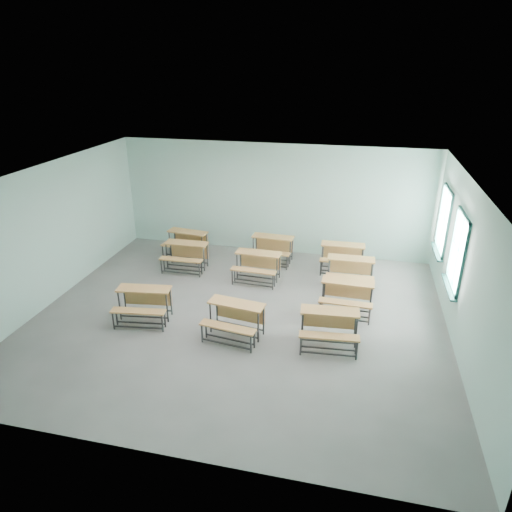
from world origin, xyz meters
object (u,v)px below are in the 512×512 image
at_px(desk_unit_r3c0, 186,240).
at_px(desk_unit_r2c1, 257,262).
at_px(desk_unit_r1c2, 347,293).
at_px(desk_unit_r0c0, 143,300).
at_px(desk_unit_r2c0, 186,252).
at_px(desk_unit_r0c1, 235,315).
at_px(desk_unit_r3c1, 272,245).
at_px(desk_unit_r3c2, 342,254).
at_px(desk_unit_r2c2, 350,268).
at_px(desk_unit_r0c2, 329,323).

bearing_deg(desk_unit_r3c0, desk_unit_r2c1, -16.73).
bearing_deg(desk_unit_r1c2, desk_unit_r2c1, 155.72).
relative_size(desk_unit_r0c0, desk_unit_r2c0, 1.07).
height_order(desk_unit_r0c1, desk_unit_r3c0, same).
bearing_deg(desk_unit_r3c1, desk_unit_r2c0, -152.80).
bearing_deg(desk_unit_r1c2, desk_unit_r3c2, 97.78).
relative_size(desk_unit_r1c2, desk_unit_r2c2, 1.02).
bearing_deg(desk_unit_r0c2, desk_unit_r2c2, 78.81).
bearing_deg(desk_unit_r2c2, desk_unit_r2c0, 178.77).
xyz_separation_m(desk_unit_r0c2, desk_unit_r2c0, (-4.12, 2.79, 0.00)).
height_order(desk_unit_r0c0, desk_unit_r2c0, same).
bearing_deg(desk_unit_r2c0, desk_unit_r0c2, -34.90).
bearing_deg(desk_unit_r2c0, desk_unit_r2c1, -7.25).
xyz_separation_m(desk_unit_r1c2, desk_unit_r2c0, (-4.40, 1.39, 0.00)).
bearing_deg(desk_unit_r0c0, desk_unit_r1c2, 9.82).
height_order(desk_unit_r2c1, desk_unit_r2c2, same).
relative_size(desk_unit_r2c0, desk_unit_r3c2, 0.99).
height_order(desk_unit_r0c0, desk_unit_r2c1, same).
xyz_separation_m(desk_unit_r0c1, desk_unit_r3c0, (-2.50, 3.76, 0.00)).
bearing_deg(desk_unit_r1c2, desk_unit_r0c0, -160.63).
bearing_deg(desk_unit_r0c0, desk_unit_r3c0, 88.53).
bearing_deg(desk_unit_r0c1, desk_unit_r2c1, 100.91).
distance_m(desk_unit_r0c1, desk_unit_r2c2, 3.63).
bearing_deg(desk_unit_r2c1, desk_unit_r2c2, 7.33).
bearing_deg(desk_unit_r3c0, desk_unit_r0c1, -48.61).
relative_size(desk_unit_r0c0, desk_unit_r1c2, 1.05).
height_order(desk_unit_r0c0, desk_unit_r3c2, same).
xyz_separation_m(desk_unit_r2c0, desk_unit_r2c2, (4.42, -0.05, 0.00)).
xyz_separation_m(desk_unit_r0c1, desk_unit_r2c2, (2.23, 2.87, 0.00)).
relative_size(desk_unit_r0c1, desk_unit_r1c2, 1.06).
relative_size(desk_unit_r0c1, desk_unit_r0c2, 1.03).
xyz_separation_m(desk_unit_r2c0, desk_unit_r2c1, (2.06, -0.23, 0.00)).
distance_m(desk_unit_r2c1, desk_unit_r2c2, 2.37).
bearing_deg(desk_unit_r3c1, desk_unit_r0c2, -60.59).
bearing_deg(desk_unit_r2c0, desk_unit_r2c2, -1.41).
xyz_separation_m(desk_unit_r1c2, desk_unit_r3c2, (-0.22, 2.24, 0.00)).
xyz_separation_m(desk_unit_r0c0, desk_unit_r3c2, (4.10, 3.59, 0.00)).
bearing_deg(desk_unit_r2c2, desk_unit_r0c0, -148.85).
height_order(desk_unit_r0c0, desk_unit_r0c2, same).
height_order(desk_unit_r1c2, desk_unit_r3c0, same).
bearing_deg(desk_unit_r0c2, desk_unit_r0c1, 179.02).
bearing_deg(desk_unit_r1c2, desk_unit_r2c0, 164.50).
bearing_deg(desk_unit_r3c1, desk_unit_r2c2, -22.74).
bearing_deg(desk_unit_r3c2, desk_unit_r3c0, 178.74).
height_order(desk_unit_r1c2, desk_unit_r2c1, same).
bearing_deg(desk_unit_r3c1, desk_unit_r0c0, -116.93).
relative_size(desk_unit_r2c0, desk_unit_r2c2, 1.00).
relative_size(desk_unit_r2c2, desk_unit_r3c2, 0.99).
height_order(desk_unit_r2c0, desk_unit_r2c2, same).
bearing_deg(desk_unit_r0c1, desk_unit_r0c2, 11.77).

